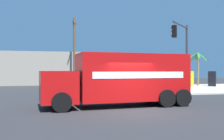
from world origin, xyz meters
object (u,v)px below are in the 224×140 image
(traffic_light_primary, at_px, (183,48))
(vending_machine_red, at_px, (189,79))
(delivery_truck, at_px, (121,79))
(vending_machine_blue, at_px, (212,79))
(utility_pole, at_px, (74,51))
(palm_tree_far, at_px, (198,63))

(traffic_light_primary, bearing_deg, vending_machine_red, 57.53)
(delivery_truck, distance_m, traffic_light_primary, 9.08)
(delivery_truck, height_order, vending_machine_blue, delivery_truck)
(vending_machine_red, height_order, utility_pole, utility_pole)
(vending_machine_blue, relative_size, palm_tree_far, 0.43)
(utility_pole, bearing_deg, palm_tree_far, -16.33)
(delivery_truck, xyz_separation_m, palm_tree_far, (14.35, 15.34, 1.52))
(vending_machine_red, height_order, vending_machine_blue, same)
(vending_machine_red, bearing_deg, vending_machine_blue, -16.04)
(delivery_truck, relative_size, vending_machine_red, 4.67)
(delivery_truck, bearing_deg, utility_pole, 93.31)
(palm_tree_far, bearing_deg, vending_machine_blue, -67.86)
(delivery_truck, distance_m, vending_machine_red, 18.91)
(palm_tree_far, distance_m, utility_pole, 16.23)
(vending_machine_blue, relative_size, utility_pole, 0.20)
(delivery_truck, height_order, utility_pole, utility_pole)
(delivery_truck, xyz_separation_m, utility_pole, (-1.15, 19.88, 3.12))
(delivery_truck, relative_size, utility_pole, 0.95)
(traffic_light_primary, height_order, vending_machine_red, traffic_light_primary)
(utility_pole, bearing_deg, traffic_light_primary, -61.02)
(traffic_light_primary, bearing_deg, delivery_truck, -141.65)
(traffic_light_primary, relative_size, vending_machine_blue, 3.21)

